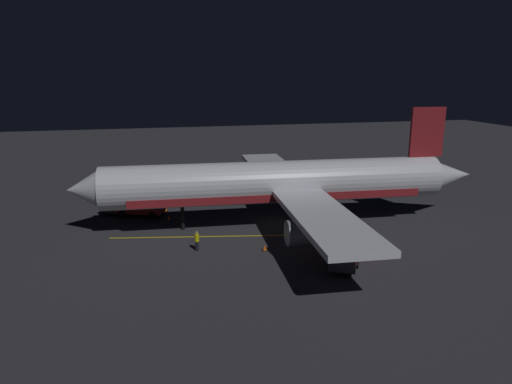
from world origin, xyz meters
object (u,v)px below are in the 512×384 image
object	(u,v)px
traffic_cone_under_wing	(166,209)
ground_crew_worker	(197,241)
baggage_truck	(135,205)
traffic_cone_near_right	(169,218)
airliner	(282,184)
catering_truck	(345,250)
traffic_cone_near_left	(265,248)

from	to	relation	value
traffic_cone_under_wing	ground_crew_worker	bearing A→B (deg)	-170.83
baggage_truck	traffic_cone_near_right	xyz separation A→B (m)	(-2.48, -3.36, -0.97)
airliner	traffic_cone_near_right	world-z (taller)	airliner
ground_crew_worker	traffic_cone_under_wing	world-z (taller)	ground_crew_worker
ground_crew_worker	traffic_cone_near_right	xyz separation A→B (m)	(9.15, 1.90, -0.64)
airliner	traffic_cone_near_right	size ratio (longest dim) A/B	74.64
baggage_truck	catering_truck	world-z (taller)	baggage_truck
catering_truck	traffic_cone_near_right	xyz separation A→B (m)	(14.67, 13.13, -0.90)
traffic_cone_under_wing	traffic_cone_near_right	bearing A→B (deg)	-177.74
baggage_truck	traffic_cone_near_left	size ratio (longest dim) A/B	12.44
baggage_truck	traffic_cone_near_right	world-z (taller)	baggage_truck
traffic_cone_near_left	ground_crew_worker	bearing A→B (deg)	76.27
traffic_cone_near_left	traffic_cone_near_right	distance (m)	12.98
catering_truck	traffic_cone_near_right	bearing A→B (deg)	41.83
airliner	traffic_cone_near_right	bearing A→B (deg)	70.79
baggage_truck	ground_crew_worker	xyz separation A→B (m)	(-11.63, -5.26, -0.34)
traffic_cone_near_left	traffic_cone_under_wing	world-z (taller)	same
catering_truck	traffic_cone_near_left	distance (m)	6.98
catering_truck	traffic_cone_under_wing	distance (m)	22.49
baggage_truck	traffic_cone_near_left	world-z (taller)	baggage_truck
traffic_cone_near_left	traffic_cone_near_right	world-z (taller)	same
airliner	traffic_cone_under_wing	xyz separation A→B (m)	(7.31, 11.16, -3.96)
catering_truck	traffic_cone_near_left	bearing A→B (deg)	53.40
airliner	traffic_cone_near_left	bearing A→B (deg)	152.72
ground_crew_worker	traffic_cone_near_right	distance (m)	9.37
baggage_truck	traffic_cone_near_right	bearing A→B (deg)	-126.46
airliner	traffic_cone_near_left	xyz separation A→B (m)	(-6.70, 3.45, -3.96)
airliner	baggage_truck	size ratio (longest dim) A/B	6.00
catering_truck	traffic_cone_under_wing	bearing A→B (deg)	36.19
baggage_truck	traffic_cone_near_right	distance (m)	4.28
traffic_cone_under_wing	baggage_truck	bearing A→B (deg)	107.09
ground_crew_worker	traffic_cone_under_wing	xyz separation A→B (m)	(12.62, 2.04, -0.64)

